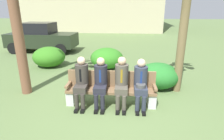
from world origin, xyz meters
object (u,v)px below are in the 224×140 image
at_px(seated_man_centerright, 122,80).
at_px(parked_car_near, 42,37).
at_px(seated_man_rightmost, 141,82).
at_px(seated_man_centerleft, 101,80).
at_px(park_bench, 111,89).
at_px(shrub_mid_lawn, 158,76).
at_px(shrub_far_lawn, 107,58).
at_px(shrub_near_bench, 49,57).
at_px(seated_man_leftmost, 81,79).

xyz_separation_m(seated_man_centerright, parked_car_near, (-4.80, 6.12, 0.10)).
distance_m(seated_man_rightmost, parked_car_near, 8.10).
bearing_deg(seated_man_centerleft, seated_man_rightmost, -0.41).
height_order(seated_man_centerleft, seated_man_centerright, seated_man_centerright).
xyz_separation_m(seated_man_centerleft, parked_car_near, (-4.26, 6.12, 0.11)).
height_order(park_bench, seated_man_centerright, seated_man_centerright).
relative_size(seated_man_rightmost, shrub_mid_lawn, 0.98).
height_order(seated_man_centerleft, shrub_far_lawn, seated_man_centerleft).
relative_size(shrub_far_lawn, parked_car_near, 0.35).
relative_size(shrub_near_bench, parked_car_near, 0.35).
bearing_deg(seated_man_leftmost, seated_man_centerleft, -0.11).
distance_m(shrub_near_bench, shrub_mid_lawn, 4.84).
height_order(park_bench, parked_car_near, parked_car_near).
xyz_separation_m(seated_man_centerright, shrub_far_lawn, (-0.71, 3.26, -0.30)).
height_order(shrub_mid_lawn, shrub_far_lawn, shrub_far_lawn).
bearing_deg(shrub_far_lawn, shrub_mid_lawn, -46.29).
distance_m(seated_man_leftmost, seated_man_centerleft, 0.50).
bearing_deg(park_bench, parked_car_near, 127.03).
bearing_deg(seated_man_rightmost, shrub_mid_lawn, 63.39).
relative_size(shrub_mid_lawn, shrub_far_lawn, 0.93).
bearing_deg(shrub_mid_lawn, park_bench, -140.17).
distance_m(park_bench, seated_man_leftmost, 0.82).
bearing_deg(seated_man_centerright, shrub_far_lawn, 102.21).
distance_m(seated_man_centerleft, seated_man_rightmost, 1.02).
xyz_separation_m(park_bench, parked_car_near, (-4.52, 5.99, 0.40)).
xyz_separation_m(park_bench, seated_man_centerright, (0.28, -0.13, 0.30)).
height_order(seated_man_leftmost, parked_car_near, parked_car_near).
relative_size(park_bench, seated_man_rightmost, 1.83).
bearing_deg(shrub_near_bench, shrub_far_lawn, -0.90).
bearing_deg(shrub_mid_lawn, seated_man_centerleft, -141.94).
height_order(park_bench, shrub_near_bench, park_bench).
xyz_separation_m(seated_man_centerright, shrub_mid_lawn, (1.15, 1.32, -0.33)).
bearing_deg(shrub_mid_lawn, parked_car_near, 141.10).
bearing_deg(seated_man_centerright, seated_man_centerleft, -179.71).
bearing_deg(shrub_near_bench, seated_man_centerright, -45.36).
xyz_separation_m(seated_man_leftmost, shrub_far_lawn, (0.33, 3.26, -0.29)).
height_order(seated_man_centerright, shrub_near_bench, seated_man_centerright).
xyz_separation_m(seated_man_rightmost, shrub_near_bench, (-3.75, 3.31, -0.28)).
xyz_separation_m(seated_man_leftmost, parked_car_near, (-3.76, 6.12, 0.11)).
bearing_deg(parked_car_near, seated_man_rightmost, -49.24).
height_order(shrub_mid_lawn, parked_car_near, parked_car_near).
relative_size(seated_man_leftmost, seated_man_rightmost, 1.02).
height_order(park_bench, seated_man_rightmost, seated_man_rightmost).
height_order(park_bench, seated_man_centerleft, seated_man_centerleft).
xyz_separation_m(shrub_mid_lawn, parked_car_near, (-5.95, 4.80, 0.43)).
distance_m(seated_man_centerleft, seated_man_centerright, 0.54).
bearing_deg(seated_man_leftmost, park_bench, 9.62).
height_order(seated_man_centerleft, shrub_near_bench, seated_man_centerleft).
relative_size(seated_man_centerright, shrub_far_lawn, 0.95).
relative_size(seated_man_rightmost, shrub_far_lawn, 0.92).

